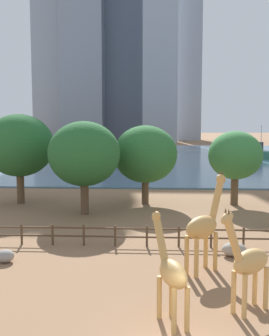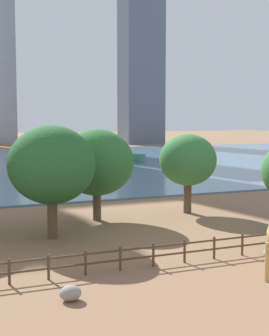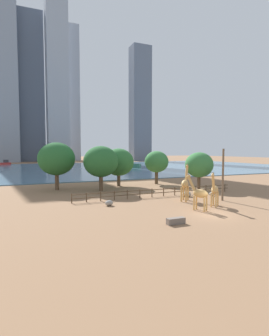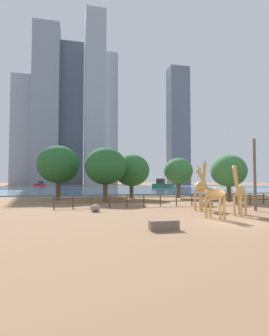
{
  "view_description": "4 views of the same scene",
  "coord_description": "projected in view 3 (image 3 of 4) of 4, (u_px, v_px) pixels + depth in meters",
  "views": [
    {
      "loc": [
        -0.66,
        -13.2,
        7.65
      ],
      "look_at": [
        -2.65,
        23.61,
        3.57
      ],
      "focal_mm": 45.0,
      "sensor_mm": 36.0,
      "label": 1
    },
    {
      "loc": [
        -15.18,
        -12.98,
        8.14
      ],
      "look_at": [
        3.81,
        30.81,
        3.52
      ],
      "focal_mm": 55.0,
      "sensor_mm": 36.0,
      "label": 2
    },
    {
      "loc": [
        -18.46,
        -22.48,
        6.93
      ],
      "look_at": [
        3.54,
        30.22,
        3.08
      ],
      "focal_mm": 28.0,
      "sensor_mm": 36.0,
      "label": 3
    },
    {
      "loc": [
        -10.79,
        -16.82,
        3.04
      ],
      "look_at": [
        0.57,
        33.65,
        5.4
      ],
      "focal_mm": 28.0,
      "sensor_mm": 36.0,
      "label": 4
    }
  ],
  "objects": [
    {
      "name": "skyline_block_central",
      "position": [
        4.0,
        77.0,
        150.59
      ],
      "size": [
        15.67,
        12.9,
        98.18
      ],
      "primitive_type": "cube",
      "color": "gray",
      "rests_on": "ground"
    },
    {
      "name": "tree_center_broad",
      "position": [
        56.0,
        159.0,
        45.85
      ],
      "size": [
        6.42,
        6.42,
        8.34
      ],
      "color": "brown",
      "rests_on": "ground"
    },
    {
      "name": "feeding_trough",
      "position": [
        176.0,
        221.0,
        24.6
      ],
      "size": [
        1.8,
        0.6,
        0.6
      ],
      "primitive_type": "cube",
      "color": "#72665B",
      "rests_on": "ground"
    },
    {
      "name": "skyline_block_right",
      "position": [
        30.0,
        87.0,
        162.57
      ],
      "size": [
        16.46,
        8.1,
        91.96
      ],
      "primitive_type": "cube",
      "color": "slate",
      "rests_on": "ground"
    },
    {
      "name": "boulder_by_pole",
      "position": [
        212.0,
        194.0,
        39.96
      ],
      "size": [
        0.91,
        0.77,
        0.58
      ],
      "primitive_type": "ellipsoid",
      "color": "gray",
      "rests_on": "ground"
    },
    {
      "name": "boat_ferry",
      "position": [
        5.0,
        163.0,
        122.4
      ],
      "size": [
        5.33,
        4.83,
        2.34
      ],
      "rotation": [
        0.0,
        0.0,
        3.82
      ],
      "color": "#B22D28",
      "rests_on": "harbor_water"
    },
    {
      "name": "skyline_tower_needle",
      "position": [
        57.0,
        73.0,
        156.09
      ],
      "size": [
        12.19,
        14.68,
        106.09
      ],
      "primitive_type": "cube",
      "color": "#939EAD",
      "rests_on": "ground"
    },
    {
      "name": "skyline_tower_glass",
      "position": [
        140.0,
        104.0,
        172.59
      ],
      "size": [
        12.54,
        9.62,
        74.43
      ],
      "primitive_type": "cube",
      "color": "slate",
      "rests_on": "ground"
    },
    {
      "name": "tree_right_small",
      "position": [
        199.0,
        165.0,
        46.92
      ],
      "size": [
        5.01,
        5.01,
        6.61
      ],
      "color": "brown",
      "rests_on": "ground"
    },
    {
      "name": "boulder_near_fence",
      "position": [
        187.0,
        194.0,
        39.25
      ],
      "size": [
        1.39,
        1.06,
        0.8
      ],
      "primitive_type": "ellipsoid",
      "color": "gray",
      "rests_on": "ground"
    },
    {
      "name": "boulder_small",
      "position": [
        109.0,
        203.0,
        32.78
      ],
      "size": [
        0.99,
        0.93,
        0.7
      ],
      "primitive_type": "ellipsoid",
      "color": "gray",
      "rests_on": "ground"
    },
    {
      "name": "boat_sailboat",
      "position": [
        131.0,
        165.0,
        103.41
      ],
      "size": [
        7.36,
        7.13,
        6.79
      ],
      "rotation": [
        0.0,
        0.0,
        5.53
      ],
      "color": "#337259",
      "rests_on": "harbor_water"
    },
    {
      "name": "giraffe_companion",
      "position": [
        215.0,
        190.0,
        32.27
      ],
      "size": [
        2.53,
        2.25,
        4.44
      ],
      "rotation": [
        0.0,
        0.0,
        3.84
      ],
      "color": "tan",
      "rests_on": "ground"
    },
    {
      "name": "giraffe_young",
      "position": [
        185.0,
        184.0,
        35.95
      ],
      "size": [
        2.58,
        2.64,
        5.11
      ],
      "rotation": [
        0.0,
        0.0,
        0.8
      ],
      "color": "tan",
      "rests_on": "ground"
    },
    {
      "name": "skyline_block_left",
      "position": [
        71.0,
        95.0,
        180.68
      ],
      "size": [
        10.42,
        12.52,
        90.79
      ],
      "primitive_type": "cube",
      "color": "#939EAD",
      "rests_on": "ground"
    },
    {
      "name": "giraffe_tall",
      "position": [
        199.0,
        193.0,
        30.09
      ],
      "size": [
        1.65,
        2.89,
        4.21
      ],
      "rotation": [
        0.0,
        0.0,
        1.98
      ],
      "color": "tan",
      "rests_on": "ground"
    },
    {
      "name": "harbor_water",
      "position": [
        78.0,
        168.0,
        99.15
      ],
      "size": [
        180.0,
        86.0,
        0.2
      ],
      "primitive_type": "cube",
      "color": "slate",
      "rests_on": "ground"
    },
    {
      "name": "tree_right_tall",
      "position": [
        157.0,
        162.0,
        53.85
      ],
      "size": [
        4.91,
        4.91,
        6.81
      ],
      "color": "brown",
      "rests_on": "ground"
    },
    {
      "name": "ground_plane",
      "position": [
        77.0,
        168.0,
        101.92
      ],
      "size": [
        400.0,
        400.0,
        0.0
      ],
      "primitive_type": "plane",
      "color": "#8C6647"
    },
    {
      "name": "enclosure_fence",
      "position": [
        159.0,
        192.0,
        39.21
      ],
      "size": [
        26.12,
        0.14,
        1.3
      ],
      "color": "#4C3826",
      "rests_on": "ground"
    },
    {
      "name": "tree_left_small",
      "position": [
        119.0,
        162.0,
        50.78
      ],
      "size": [
        5.9,
        5.9,
        7.31
      ],
      "color": "brown",
      "rests_on": "ground"
    },
    {
      "name": "tree_left_large",
      "position": [
        101.0,
        162.0,
        44.5
      ],
      "size": [
        5.9,
        5.9,
        7.69
      ],
      "color": "brown",
      "rests_on": "ground"
    },
    {
      "name": "utility_pole",
      "position": [
        223.0,
        175.0,
        35.99
      ],
      "size": [
        0.28,
        0.28,
        7.17
      ],
      "primitive_type": "cylinder",
      "color": "brown",
      "rests_on": "ground"
    }
  ]
}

